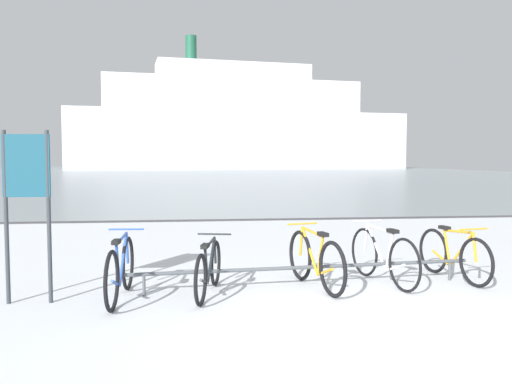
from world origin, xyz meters
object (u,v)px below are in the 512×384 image
at_px(bicycle_0, 120,270).
at_px(bicycle_2, 315,260).
at_px(bicycle_3, 383,256).
at_px(ferry_ship, 239,126).
at_px(bicycle_4, 453,255).
at_px(bicycle_1, 209,269).
at_px(info_sign, 27,186).

bearing_deg(bicycle_0, bicycle_2, 6.91).
relative_size(bicycle_0, bicycle_3, 1.02).
height_order(bicycle_3, ferry_ship, ferry_ship).
xyz_separation_m(bicycle_4, ferry_ship, (3.31, 78.61, 6.71)).
distance_m(bicycle_1, bicycle_3, 2.47).
bearing_deg(bicycle_1, bicycle_3, 8.15).
bearing_deg(bicycle_0, info_sign, -178.48).
bearing_deg(bicycle_1, bicycle_4, 7.36).
relative_size(bicycle_2, info_sign, 0.81).
distance_m(bicycle_2, ferry_ship, 79.34).
distance_m(bicycle_0, bicycle_3, 3.56).
height_order(bicycle_3, bicycle_4, bicycle_3).
bearing_deg(ferry_ship, bicycle_2, -93.93).
bearing_deg(info_sign, bicycle_2, 5.31).
bearing_deg(ferry_ship, bicycle_3, -93.21).
bearing_deg(bicycle_4, bicycle_0, -173.02).
bearing_deg(info_sign, bicycle_4, 5.95).
distance_m(bicycle_2, bicycle_4, 2.12).
xyz_separation_m(bicycle_0, bicycle_4, (4.63, 0.57, -0.02)).
bearing_deg(bicycle_3, info_sign, -173.96).
height_order(bicycle_1, ferry_ship, ferry_ship).
height_order(bicycle_0, ferry_ship, ferry_ship).
bearing_deg(bicycle_0, bicycle_1, 5.73).
bearing_deg(bicycle_4, bicycle_3, -174.40).
distance_m(bicycle_1, info_sign, 2.43).
height_order(bicycle_3, info_sign, info_sign).
xyz_separation_m(bicycle_0, bicycle_1, (1.09, 0.11, -0.04)).
distance_m(bicycle_2, bicycle_3, 1.02).
distance_m(bicycle_4, ferry_ship, 78.97).
bearing_deg(bicycle_1, ferry_ship, 85.05).
relative_size(bicycle_2, bicycle_4, 1.04).
xyz_separation_m(bicycle_0, info_sign, (-1.08, -0.03, 1.05)).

